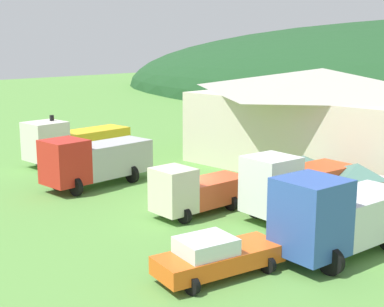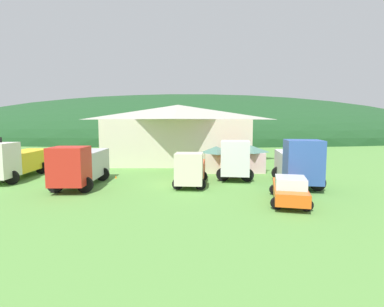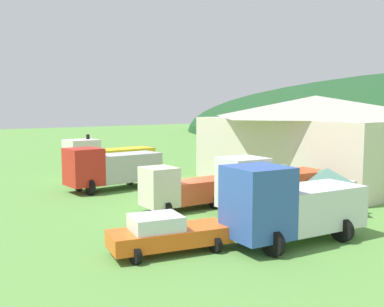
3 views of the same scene
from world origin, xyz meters
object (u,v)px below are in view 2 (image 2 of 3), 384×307
play_shed_cream (215,159)px  service_pickup_orange (288,189)px  light_truck_cream (189,169)px  heavy_rig_striped (12,160)px  depot_building (177,132)px  traffic_cone_near_pickup (115,178)px  crane_truck_red (79,165)px  box_truck_blue (296,162)px  play_shed_pink (249,158)px  heavy_rig_white (234,159)px

play_shed_cream → service_pickup_orange: play_shed_cream is taller
light_truck_cream → heavy_rig_striped: bearing=-95.2°
depot_building → traffic_cone_near_pickup: 13.24m
play_shed_cream → light_truck_cream: bearing=-111.2°
heavy_rig_striped → light_truck_cream: (15.16, -2.62, -0.35)m
crane_truck_red → service_pickup_orange: crane_truck_red is taller
heavy_rig_striped → crane_truck_red: (6.80, -2.94, 0.05)m
crane_truck_red → box_truck_blue: size_ratio=1.01×
box_truck_blue → light_truck_cream: bearing=-82.6°
box_truck_blue → service_pickup_orange: (-2.21, -5.02, -0.97)m
crane_truck_red → traffic_cone_near_pickup: bearing=149.9°
play_shed_cream → light_truck_cream: size_ratio=0.45×
play_shed_cream → play_shed_pink: (3.36, -0.11, 0.05)m
heavy_rig_striped → crane_truck_red: bearing=65.4°
depot_building → service_pickup_orange: (7.64, -19.73, -2.77)m
heavy_rig_white → service_pickup_orange: 8.71m
depot_building → crane_truck_red: (-6.76, -15.02, -1.92)m
light_truck_cream → traffic_cone_near_pickup: bearing=-109.7°
depot_building → heavy_rig_white: (5.49, -11.33, -1.92)m
depot_building → box_truck_blue: depot_building is taller
heavy_rig_white → traffic_cone_near_pickup: heavy_rig_white is taller
heavy_rig_white → service_pickup_orange: heavy_rig_white is taller
box_truck_blue → crane_truck_red: bearing=-81.5°
light_truck_cream → service_pickup_orange: light_truck_cream is taller
heavy_rig_white → heavy_rig_striped: bearing=-80.2°
play_shed_pink → crane_truck_red: (-14.19, -6.55, 0.32)m
play_shed_cream → crane_truck_red: (-10.83, -6.66, 0.37)m
crane_truck_red → traffic_cone_near_pickup: size_ratio=13.61×
heavy_rig_striped → heavy_rig_white: size_ratio=1.19×
play_shed_pink → light_truck_cream: bearing=-133.1°
play_shed_cream → service_pickup_orange: bearing=-72.6°
depot_building → heavy_rig_striped: 18.26m
depot_building → light_truck_cream: (1.61, -14.69, -2.33)m
crane_truck_red → traffic_cone_near_pickup: 4.10m
heavy_rig_white → service_pickup_orange: size_ratio=1.27×
depot_building → crane_truck_red: 16.58m
depot_building → light_truck_cream: 14.96m
heavy_rig_striped → service_pickup_orange: (21.19, -7.65, -0.80)m
traffic_cone_near_pickup → light_truck_cream: bearing=-24.2°
play_shed_pink → traffic_cone_near_pickup: play_shed_pink is taller
heavy_rig_striped → box_truck_blue: size_ratio=1.17×
crane_truck_red → service_pickup_orange: 15.17m
light_truck_cream → box_truck_blue: size_ratio=0.80×
heavy_rig_striped → service_pickup_orange: 22.55m
light_truck_cream → traffic_cone_near_pickup: (-6.53, 2.93, -1.27)m
light_truck_cream → heavy_rig_white: (3.88, 3.36, 0.41)m
light_truck_cream → box_truck_blue: (8.24, -0.02, 0.52)m
light_truck_cream → traffic_cone_near_pickup: size_ratio=10.78×
depot_building → crane_truck_red: depot_building is taller
heavy_rig_white → box_truck_blue: size_ratio=0.98×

